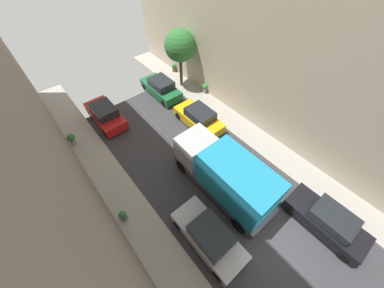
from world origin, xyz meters
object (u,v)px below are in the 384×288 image
object	(u,v)px
parked_car_right_2	(327,220)
potted_plant_1	(174,67)
potted_plant_5	(71,138)
parked_car_right_3	(199,118)
parked_car_left_3	(209,236)
parked_car_right_4	(161,88)
potted_plant_0	(123,216)
delivery_truck	(226,175)
street_tree_1	(180,46)
potted_plant_2	(205,87)
parked_car_left_4	(105,114)

from	to	relation	value
parked_car_right_2	potted_plant_1	bearing A→B (deg)	80.12
potted_plant_1	potted_plant_5	world-z (taller)	potted_plant_5
parked_car_right_3	potted_plant_5	xyz separation A→B (m)	(-8.37, 4.37, -0.07)
parked_car_left_3	parked_car_right_3	xyz separation A→B (m)	(5.40, 6.96, 0.00)
parked_car_left_3	parked_car_right_2	distance (m)	6.41
parked_car_left_3	parked_car_right_4	distance (m)	13.27
potted_plant_0	parked_car_right_3	bearing A→B (deg)	20.16
parked_car_right_3	delivery_truck	size ratio (longest dim) A/B	0.64
parked_car_right_4	delivery_truck	size ratio (longest dim) A/B	0.64
parked_car_right_4	potted_plant_0	size ratio (longest dim) A/B	5.87
street_tree_1	potted_plant_2	world-z (taller)	street_tree_1
potted_plant_1	parked_car_right_4	bearing A→B (deg)	-144.52
parked_car_right_2	potted_plant_1	size ratio (longest dim) A/B	5.51
parked_car_left_3	potted_plant_2	bearing A→B (deg)	48.78
potted_plant_1	parked_car_right_2	bearing A→B (deg)	-99.88
parked_car_left_4	parked_car_right_2	world-z (taller)	same
potted_plant_0	potted_plant_1	size ratio (longest dim) A/B	0.94
potted_plant_0	potted_plant_2	distance (m)	12.75
parked_car_left_4	potted_plant_0	xyz separation A→B (m)	(-2.86, -8.14, -0.19)
parked_car_right_3	potted_plant_1	distance (m)	8.00
parked_car_right_3	potted_plant_1	size ratio (longest dim) A/B	5.51
parked_car_right_4	street_tree_1	xyz separation A→B (m)	(2.20, -0.15, 3.16)
parked_car_left_3	parked_car_right_4	size ratio (longest dim) A/B	1.00
parked_car_right_3	potted_plant_2	world-z (taller)	parked_car_right_3
parked_car_right_4	potted_plant_5	world-z (taller)	parked_car_right_4
delivery_truck	potted_plant_5	size ratio (longest dim) A/B	7.70
parked_car_left_3	parked_car_left_4	bearing A→B (deg)	90.00
parked_car_right_2	delivery_truck	size ratio (longest dim) A/B	0.64
parked_car_left_3	delivery_truck	size ratio (longest dim) A/B	0.64
parked_car_left_4	parked_car_right_4	distance (m)	5.40
parked_car_right_4	delivery_truck	world-z (taller)	delivery_truck
parked_car_right_3	parked_car_left_4	bearing A→B (deg)	136.61
parked_car_left_3	delivery_truck	bearing A→B (deg)	30.99
delivery_truck	potted_plant_1	world-z (taller)	delivery_truck
street_tree_1	parked_car_right_4	bearing A→B (deg)	176.04
parked_car_left_3	potted_plant_2	size ratio (longest dim) A/B	4.83
street_tree_1	parked_car_right_3	bearing A→B (deg)	-113.69
parked_car_right_2	potted_plant_0	bearing A→B (deg)	138.24
potted_plant_1	potted_plant_2	world-z (taller)	potted_plant_2
parked_car_left_4	parked_car_right_4	bearing A→B (deg)	0.62
parked_car_left_4	potted_plant_0	world-z (taller)	parked_car_left_4
street_tree_1	potted_plant_5	size ratio (longest dim) A/B	5.89
potted_plant_2	delivery_truck	bearing A→B (deg)	-125.67
parked_car_left_3	potted_plant_0	size ratio (longest dim) A/B	5.87
potted_plant_0	delivery_truck	bearing A→B (deg)	-22.47
potted_plant_5	parked_car_right_2	bearing A→B (deg)	-60.48
potted_plant_0	potted_plant_5	world-z (taller)	potted_plant_5
parked_car_right_3	street_tree_1	size ratio (longest dim) A/B	0.83
potted_plant_0	potted_plant_2	size ratio (longest dim) A/B	0.82
potted_plant_2	parked_car_left_3	bearing A→B (deg)	-131.22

